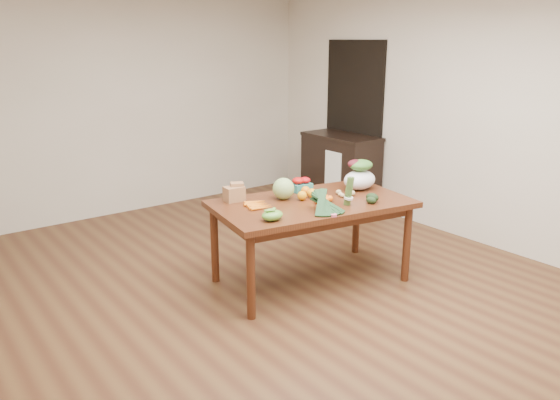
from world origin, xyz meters
TOP-DOWN VIEW (x-y plane):
  - floor at (0.00, 0.00)m, footprint 6.00×6.00m
  - room_walls at (0.00, 0.00)m, footprint 5.02×6.02m
  - dining_table at (0.42, -0.01)m, footprint 1.82×1.21m
  - doorway_dark at (2.48, 1.60)m, footprint 0.02×1.00m
  - cabinet at (2.22, 1.54)m, footprint 0.52×1.02m
  - dish_towel at (1.96, 1.40)m, footprint 0.02×0.28m
  - paper_bag at (-0.11, 0.41)m, footprint 0.25×0.22m
  - cabbage at (0.26, 0.20)m, footprint 0.19×0.19m
  - strawberry_basket_a at (0.52, 0.31)m, footprint 0.14×0.14m
  - strawberry_basket_b at (0.59, 0.30)m, footprint 0.13×0.13m
  - orange_a at (0.37, 0.07)m, footprint 0.08×0.08m
  - orange_b at (0.50, 0.18)m, footprint 0.08×0.08m
  - orange_c at (0.49, 0.08)m, footprint 0.08×0.08m
  - mandarin_cluster at (0.48, -0.08)m, footprint 0.21×0.21m
  - carrots at (-0.03, 0.15)m, footprint 0.26×0.28m
  - snap_pea_bag at (-0.16, -0.22)m, footprint 0.18×0.14m
  - kale_bunch at (0.30, -0.34)m, footprint 0.38×0.45m
  - asparagus_bundle at (0.59, -0.28)m, footprint 0.10×0.13m
  - potato_a at (0.72, -0.04)m, footprint 0.05×0.04m
  - potato_b at (0.71, -0.08)m, footprint 0.04×0.04m
  - potato_c at (0.85, -0.06)m, footprint 0.05×0.04m
  - potato_d at (0.75, 0.01)m, footprint 0.05×0.05m
  - potato_e at (0.82, -0.10)m, footprint 0.06×0.05m
  - avocado_a at (0.78, -0.37)m, footprint 0.09×0.11m
  - avocado_b at (0.82, -0.33)m, footprint 0.11×0.13m
  - salad_bag at (1.03, 0.03)m, footprint 0.37×0.30m

SIDE VIEW (x-z plane):
  - floor at x=0.00m, z-range 0.00..0.00m
  - dining_table at x=0.42m, z-range 0.00..0.75m
  - cabinet at x=2.22m, z-range 0.00..0.94m
  - dish_towel at x=1.96m, z-range 0.33..0.78m
  - carrots at x=-0.03m, z-range 0.75..0.78m
  - potato_b at x=0.71m, z-range 0.75..0.79m
  - potato_c at x=0.85m, z-range 0.75..0.79m
  - potato_a at x=0.72m, z-range 0.75..0.79m
  - potato_d at x=0.75m, z-range 0.75..0.80m
  - potato_e at x=0.82m, z-range 0.75..0.80m
  - avocado_a at x=0.78m, z-range 0.75..0.81m
  - avocado_b at x=0.82m, z-range 0.75..0.83m
  - snap_pea_bag at x=-0.16m, z-range 0.75..0.83m
  - orange_b at x=0.50m, z-range 0.75..0.83m
  - orange_a at x=0.37m, z-range 0.75..0.83m
  - orange_c at x=0.49m, z-range 0.75..0.83m
  - mandarin_cluster at x=0.48m, z-range 0.75..0.84m
  - strawberry_basket_b at x=0.59m, z-range 0.75..0.85m
  - strawberry_basket_a at x=0.52m, z-range 0.75..0.86m
  - paper_bag at x=-0.11m, z-range 0.75..0.91m
  - kale_bunch at x=0.30m, z-range 0.75..0.91m
  - cabbage at x=0.26m, z-range 0.75..0.94m
  - asparagus_bundle at x=0.59m, z-range 0.75..1.00m
  - salad_bag at x=1.03m, z-range 0.75..1.01m
  - doorway_dark at x=2.48m, z-range 0.00..2.10m
  - room_walls at x=0.00m, z-range 0.00..2.70m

